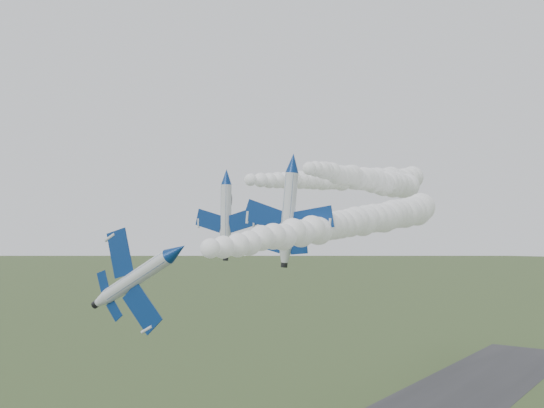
# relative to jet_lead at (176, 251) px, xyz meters

# --- Properties ---
(jet_lead) EXTENTS (4.78, 11.21, 8.15)m
(jet_lead) POSITION_rel_jet_lead_xyz_m (0.00, 0.00, 0.00)
(jet_lead) COLOR silver
(smoke_trail_jet_lead) EXTENTS (14.76, 69.19, 5.17)m
(smoke_trail_jet_lead) POSITION_rel_jet_lead_xyz_m (-3.71, 36.79, 2.91)
(smoke_trail_jet_lead) COLOR white
(jet_pair_left) EXTENTS (10.34, 12.47, 3.07)m
(jet_pair_left) POSITION_rel_jet_lead_xyz_m (-17.96, 27.33, 9.20)
(jet_pair_left) COLOR silver
(smoke_trail_jet_pair_left) EXTENTS (6.04, 67.12, 5.10)m
(smoke_trail_jet_pair_left) POSITION_rel_jet_lead_xyz_m (-18.96, 63.85, 11.58)
(smoke_trail_jet_pair_left) COLOR white
(jet_pair_right) EXTENTS (12.01, 14.15, 3.56)m
(jet_pair_right) POSITION_rel_jet_lead_xyz_m (-6.45, 26.49, 10.22)
(jet_pair_right) COLOR silver
(smoke_trail_jet_pair_right) EXTENTS (17.90, 59.70, 5.21)m
(smoke_trail_jet_pair_right) POSITION_rel_jet_lead_xyz_m (-12.51, 59.66, 10.78)
(smoke_trail_jet_pair_right) COLOR white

